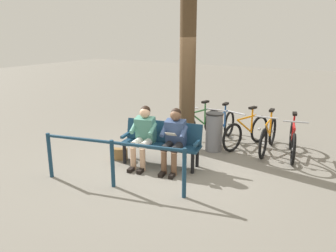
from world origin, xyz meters
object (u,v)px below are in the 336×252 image
object	(u,v)px
bicycle_red	(268,136)
bicycle_black	(222,127)
bench	(162,140)
tree_trunk	(188,62)
person_reading	(174,137)
litter_bin	(214,132)
bicycle_green	(246,132)
person_companion	(144,133)
bicycle_purple	(200,124)
bicycle_blue	(293,141)
handbag	(120,154)

from	to	relation	value
bicycle_red	bicycle_black	distance (m)	1.16
bench	tree_trunk	bearing A→B (deg)	-100.74
bicycle_black	bicycle_red	bearing A→B (deg)	83.66
person_reading	tree_trunk	bearing A→B (deg)	-84.69
bench	litter_bin	bearing A→B (deg)	-125.69
litter_bin	bicycle_green	distance (m)	0.83
person_companion	tree_trunk	bearing A→B (deg)	-113.16
litter_bin	bicycle_purple	size ratio (longest dim) A/B	0.53
person_companion	bicycle_purple	bearing A→B (deg)	-106.60
person_reading	bicycle_black	world-z (taller)	person_reading
bicycle_green	bicycle_black	world-z (taller)	same
litter_bin	bicycle_purple	world-z (taller)	bicycle_purple
tree_trunk	bicycle_blue	size ratio (longest dim) A/B	2.41
handbag	tree_trunk	world-z (taller)	tree_trunk
handbag	bicycle_black	distance (m)	2.63
bicycle_blue	bicycle_green	size ratio (longest dim) A/B	1.03
bicycle_purple	bicycle_green	bearing A→B (deg)	100.67
bicycle_blue	person_companion	bearing A→B (deg)	-63.88
handbag	bench	bearing A→B (deg)	-164.17
bicycle_blue	bicycle_red	bearing A→B (deg)	-110.19
handbag	bicycle_black	world-z (taller)	bicycle_black
bicycle_blue	bicycle_purple	bearing A→B (deg)	-107.09
handbag	bicycle_red	bearing A→B (deg)	-140.40
handbag	litter_bin	size ratio (longest dim) A/B	0.34
bicycle_red	person_reading	bearing A→B (deg)	-37.24
bicycle_green	bicycle_black	size ratio (longest dim) A/B	0.96
person_reading	bicycle_red	xyz separation A→B (m)	(-1.32, -1.96, -0.31)
tree_trunk	bicycle_blue	bearing A→B (deg)	-162.36
person_companion	bicycle_purple	distance (m)	2.21
bicycle_red	bicycle_purple	bearing A→B (deg)	-96.61
tree_trunk	bicycle_red	xyz separation A→B (m)	(-1.66, -0.77, -1.63)
person_reading	bicycle_red	distance (m)	2.38
person_reading	bicycle_purple	size ratio (longest dim) A/B	0.73
person_companion	bicycle_red	size ratio (longest dim) A/B	0.71
bicycle_green	bicycle_black	distance (m)	0.64
bicycle_purple	bench	bearing A→B (deg)	15.08
bicycle_red	bicycle_green	bearing A→B (deg)	-98.62
bench	bicycle_red	xyz separation A→B (m)	(-1.66, -1.85, -0.15)
bicycle_black	litter_bin	bearing A→B (deg)	6.75
bench	person_reading	world-z (taller)	person_reading
tree_trunk	bicycle_green	size ratio (longest dim) A/B	2.47
handbag	tree_trunk	size ratio (longest dim) A/B	0.08
bicycle_purple	bicycle_red	bearing A→B (deg)	99.82
person_reading	bench	bearing A→B (deg)	-27.44
person_companion	bicycle_blue	distance (m)	3.21
tree_trunk	litter_bin	size ratio (longest dim) A/B	4.55
bicycle_black	bicycle_purple	xyz separation A→B (m)	(0.57, 0.02, 0.00)
tree_trunk	handbag	bearing A→B (deg)	56.48
litter_bin	bicycle_black	xyz separation A→B (m)	(0.09, -0.69, -0.08)
litter_bin	bicycle_green	bearing A→B (deg)	-131.52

